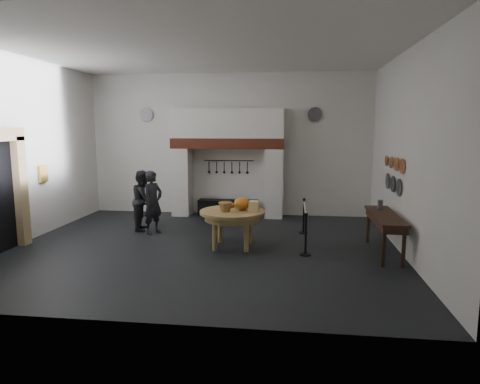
# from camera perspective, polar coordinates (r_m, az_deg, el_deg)

# --- Properties ---
(floor) EXTENTS (9.00, 8.00, 0.02)m
(floor) POSITION_cam_1_polar(r_m,az_deg,el_deg) (10.23, -4.79, -7.32)
(floor) COLOR black
(floor) RESTS_ON ground
(ceiling) EXTENTS (9.00, 8.00, 0.02)m
(ceiling) POSITION_cam_1_polar(r_m,az_deg,el_deg) (9.98, -5.13, 18.36)
(ceiling) COLOR silver
(ceiling) RESTS_ON wall_back
(wall_back) EXTENTS (9.00, 0.02, 4.50)m
(wall_back) POSITION_cam_1_polar(r_m,az_deg,el_deg) (13.79, -1.47, 6.31)
(wall_back) COLOR silver
(wall_back) RESTS_ON floor
(wall_front) EXTENTS (9.00, 0.02, 4.50)m
(wall_front) POSITION_cam_1_polar(r_m,az_deg,el_deg) (6.01, -12.94, 3.08)
(wall_front) COLOR silver
(wall_front) RESTS_ON floor
(wall_left) EXTENTS (0.02, 8.00, 4.50)m
(wall_left) POSITION_cam_1_polar(r_m,az_deg,el_deg) (11.66, -27.22, 4.94)
(wall_left) COLOR silver
(wall_left) RESTS_ON floor
(wall_right) EXTENTS (0.02, 8.00, 4.50)m
(wall_right) POSITION_cam_1_polar(r_m,az_deg,el_deg) (9.94, 21.41, 4.82)
(wall_right) COLOR silver
(wall_right) RESTS_ON floor
(chimney_pier_left) EXTENTS (0.55, 0.70, 2.15)m
(chimney_pier_left) POSITION_cam_1_polar(r_m,az_deg,el_deg) (13.84, -7.72, 1.37)
(chimney_pier_left) COLOR silver
(chimney_pier_left) RESTS_ON floor
(chimney_pier_right) EXTENTS (0.55, 0.70, 2.15)m
(chimney_pier_right) POSITION_cam_1_polar(r_m,az_deg,el_deg) (13.40, 4.58, 1.18)
(chimney_pier_right) COLOR silver
(chimney_pier_right) RESTS_ON floor
(hearth_brick_band) EXTENTS (3.50, 0.72, 0.32)m
(hearth_brick_band) POSITION_cam_1_polar(r_m,az_deg,el_deg) (13.44, -1.69, 6.51)
(hearth_brick_band) COLOR #9E442B
(hearth_brick_band) RESTS_ON chimney_pier_left
(chimney_hood) EXTENTS (3.50, 0.70, 0.90)m
(chimney_hood) POSITION_cam_1_polar(r_m,az_deg,el_deg) (13.43, -1.71, 9.11)
(chimney_hood) COLOR silver
(chimney_hood) RESTS_ON hearth_brick_band
(iron_range) EXTENTS (1.90, 0.45, 0.50)m
(iron_range) POSITION_cam_1_polar(r_m,az_deg,el_deg) (13.74, -1.61, -2.10)
(iron_range) COLOR black
(iron_range) RESTS_ON floor
(utensil_rail) EXTENTS (1.60, 0.02, 0.02)m
(utensil_rail) POSITION_cam_1_polar(r_m,az_deg,el_deg) (13.74, -1.51, 4.22)
(utensil_rail) COLOR black
(utensil_rail) RESTS_ON wall_back
(door_jamb_far) EXTENTS (0.22, 0.30, 2.60)m
(door_jamb_far) POSITION_cam_1_polar(r_m,az_deg,el_deg) (11.43, -27.24, 0.09)
(door_jamb_far) COLOR tan
(door_jamb_far) RESTS_ON floor
(wall_plaque) EXTENTS (0.05, 0.34, 0.44)m
(wall_plaque) POSITION_cam_1_polar(r_m,az_deg,el_deg) (12.35, -24.74, 2.23)
(wall_plaque) COLOR gold
(wall_plaque) RESTS_ON wall_left
(work_table) EXTENTS (1.97, 1.97, 0.07)m
(work_table) POSITION_cam_1_polar(r_m,az_deg,el_deg) (10.02, -0.99, -2.69)
(work_table) COLOR tan
(work_table) RESTS_ON floor
(pumpkin) EXTENTS (0.36, 0.36, 0.31)m
(pumpkin) POSITION_cam_1_polar(r_m,az_deg,el_deg) (10.06, 0.21, -1.55)
(pumpkin) COLOR orange
(pumpkin) RESTS_ON work_table
(cheese_block_big) EXTENTS (0.22, 0.22, 0.24)m
(cheese_block_big) POSITION_cam_1_polar(r_m,az_deg,el_deg) (9.89, 1.83, -1.94)
(cheese_block_big) COLOR #E8CE8B
(cheese_block_big) RESTS_ON work_table
(cheese_block_small) EXTENTS (0.18, 0.18, 0.20)m
(cheese_block_small) POSITION_cam_1_polar(r_m,az_deg,el_deg) (10.19, 1.88, -1.74)
(cheese_block_small) COLOR #EAE68C
(cheese_block_small) RESTS_ON work_table
(wicker_basket) EXTENTS (0.41, 0.41, 0.22)m
(wicker_basket) POSITION_cam_1_polar(r_m,az_deg,el_deg) (9.87, -1.98, -2.01)
(wicker_basket) COLOR brown
(wicker_basket) RESTS_ON work_table
(bread_loaf) EXTENTS (0.31, 0.18, 0.13)m
(bread_loaf) POSITION_cam_1_polar(r_m,az_deg,el_deg) (10.36, -1.27, -1.76)
(bread_loaf) COLOR brown
(bread_loaf) RESTS_ON work_table
(visitor_near) EXTENTS (0.64, 0.73, 1.68)m
(visitor_near) POSITION_cam_1_polar(r_m,az_deg,el_deg) (11.55, -11.53, -1.36)
(visitor_near) COLOR black
(visitor_near) RESTS_ON floor
(visitor_far) EXTENTS (0.72, 0.88, 1.65)m
(visitor_far) POSITION_cam_1_polar(r_m,az_deg,el_deg) (12.05, -12.73, -1.06)
(visitor_far) COLOR black
(visitor_far) RESTS_ON floor
(side_table) EXTENTS (0.55, 2.20, 0.06)m
(side_table) POSITION_cam_1_polar(r_m,az_deg,el_deg) (10.00, 18.80, -3.01)
(side_table) COLOR #361D13
(side_table) RESTS_ON floor
(pewter_jug) EXTENTS (0.12, 0.12, 0.22)m
(pewter_jug) POSITION_cam_1_polar(r_m,az_deg,el_deg) (10.55, 18.19, -1.62)
(pewter_jug) COLOR #4C4C51
(pewter_jug) RESTS_ON side_table
(copper_pan_a) EXTENTS (0.03, 0.34, 0.34)m
(copper_pan_a) POSITION_cam_1_polar(r_m,az_deg,el_deg) (10.15, 20.83, 3.22)
(copper_pan_a) COLOR #C6662D
(copper_pan_a) RESTS_ON wall_right
(copper_pan_b) EXTENTS (0.03, 0.32, 0.32)m
(copper_pan_b) POSITION_cam_1_polar(r_m,az_deg,el_deg) (10.68, 20.14, 3.50)
(copper_pan_b) COLOR #C6662D
(copper_pan_b) RESTS_ON wall_right
(copper_pan_c) EXTENTS (0.03, 0.30, 0.30)m
(copper_pan_c) POSITION_cam_1_polar(r_m,az_deg,el_deg) (11.22, 19.52, 3.75)
(copper_pan_c) COLOR #C6662D
(copper_pan_c) RESTS_ON wall_right
(copper_pan_d) EXTENTS (0.03, 0.28, 0.28)m
(copper_pan_d) POSITION_cam_1_polar(r_m,az_deg,el_deg) (11.75, 18.95, 3.98)
(copper_pan_d) COLOR #C6662D
(copper_pan_d) RESTS_ON wall_right
(pewter_plate_left) EXTENTS (0.03, 0.40, 0.40)m
(pewter_plate_left) POSITION_cam_1_polar(r_m,az_deg,el_deg) (10.40, 20.42, 0.58)
(pewter_plate_left) COLOR #4C4C51
(pewter_plate_left) RESTS_ON wall_right
(pewter_plate_mid) EXTENTS (0.03, 0.40, 0.40)m
(pewter_plate_mid) POSITION_cam_1_polar(r_m,az_deg,el_deg) (10.98, 19.72, 1.02)
(pewter_plate_mid) COLOR #4C4C51
(pewter_plate_mid) RESTS_ON wall_right
(pewter_plate_right) EXTENTS (0.03, 0.40, 0.40)m
(pewter_plate_right) POSITION_cam_1_polar(r_m,az_deg,el_deg) (11.56, 19.08, 1.41)
(pewter_plate_right) COLOR #4C4C51
(pewter_plate_right) RESTS_ON wall_right
(pewter_plate_back_left) EXTENTS (0.44, 0.03, 0.44)m
(pewter_plate_back_left) POSITION_cam_1_polar(r_m,az_deg,el_deg) (14.40, -12.36, 10.00)
(pewter_plate_back_left) COLOR #4C4C51
(pewter_plate_back_left) RESTS_ON wall_back
(pewter_plate_back_right) EXTENTS (0.44, 0.03, 0.44)m
(pewter_plate_back_right) POSITION_cam_1_polar(r_m,az_deg,el_deg) (13.60, 9.99, 10.16)
(pewter_plate_back_right) COLOR #4C4C51
(pewter_plate_back_right) RESTS_ON wall_back
(barrier_post_near) EXTENTS (0.05, 0.05, 0.90)m
(barrier_post_near) POSITION_cam_1_polar(r_m,az_deg,el_deg) (9.56, 8.76, -5.75)
(barrier_post_near) COLOR black
(barrier_post_near) RESTS_ON floor
(barrier_post_far) EXTENTS (0.05, 0.05, 0.90)m
(barrier_post_far) POSITION_cam_1_polar(r_m,az_deg,el_deg) (11.51, 8.50, -3.29)
(barrier_post_far) COLOR black
(barrier_post_far) RESTS_ON floor
(barrier_rope) EXTENTS (0.04, 2.00, 0.04)m
(barrier_rope) POSITION_cam_1_polar(r_m,az_deg,el_deg) (10.45, 8.67, -2.27)
(barrier_rope) COLOR white
(barrier_rope) RESTS_ON barrier_post_near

